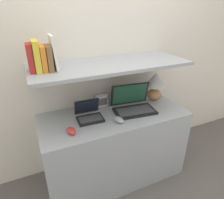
{
  "coord_description": "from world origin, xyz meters",
  "views": [
    {
      "loc": [
        -0.68,
        -1.17,
        1.65
      ],
      "look_at": [
        -0.02,
        0.3,
        0.89
      ],
      "focal_mm": 32.0,
      "sensor_mm": 36.0,
      "label": 1
    }
  ],
  "objects_px": {
    "laptop_large": "(133,105)",
    "router_box": "(102,100)",
    "computer_mouse": "(119,120)",
    "book_yellow": "(36,56)",
    "laptop_small": "(89,115)",
    "table_lamp": "(155,84)",
    "second_mouse": "(71,131)",
    "book_red": "(30,58)",
    "book_orange": "(43,58)",
    "book_white": "(54,53)",
    "book_brown": "(49,58)"
  },
  "relations": [
    {
      "from": "computer_mouse",
      "to": "second_mouse",
      "type": "bearing_deg",
      "value": 179.57
    },
    {
      "from": "book_white",
      "to": "second_mouse",
      "type": "bearing_deg",
      "value": -81.52
    },
    {
      "from": "table_lamp",
      "to": "second_mouse",
      "type": "relative_size",
      "value": 2.51
    },
    {
      "from": "book_orange",
      "to": "computer_mouse",
      "type": "bearing_deg",
      "value": -21.51
    },
    {
      "from": "table_lamp",
      "to": "book_white",
      "type": "distance_m",
      "value": 1.07
    },
    {
      "from": "table_lamp",
      "to": "book_red",
      "type": "height_order",
      "value": "book_red"
    },
    {
      "from": "router_box",
      "to": "book_white",
      "type": "relative_size",
      "value": 0.45
    },
    {
      "from": "book_orange",
      "to": "book_white",
      "type": "relative_size",
      "value": 0.73
    },
    {
      "from": "router_box",
      "to": "book_yellow",
      "type": "bearing_deg",
      "value": -165.18
    },
    {
      "from": "laptop_small",
      "to": "computer_mouse",
      "type": "distance_m",
      "value": 0.27
    },
    {
      "from": "laptop_small",
      "to": "book_red",
      "type": "distance_m",
      "value": 0.67
    },
    {
      "from": "computer_mouse",
      "to": "book_brown",
      "type": "relative_size",
      "value": 0.7
    },
    {
      "from": "laptop_small",
      "to": "computer_mouse",
      "type": "bearing_deg",
      "value": -35.86
    },
    {
      "from": "table_lamp",
      "to": "router_box",
      "type": "relative_size",
      "value": 2.59
    },
    {
      "from": "second_mouse",
      "to": "table_lamp",
      "type": "bearing_deg",
      "value": 14.76
    },
    {
      "from": "computer_mouse",
      "to": "book_orange",
      "type": "distance_m",
      "value": 0.78
    },
    {
      "from": "laptop_large",
      "to": "second_mouse",
      "type": "bearing_deg",
      "value": -167.88
    },
    {
      "from": "laptop_small",
      "to": "computer_mouse",
      "type": "height_order",
      "value": "laptop_small"
    },
    {
      "from": "laptop_small",
      "to": "book_orange",
      "type": "relative_size",
      "value": 1.24
    },
    {
      "from": "table_lamp",
      "to": "book_brown",
      "type": "height_order",
      "value": "book_brown"
    },
    {
      "from": "laptop_small",
      "to": "book_red",
      "type": "relative_size",
      "value": 1.13
    },
    {
      "from": "laptop_small",
      "to": "router_box",
      "type": "bearing_deg",
      "value": 45.08
    },
    {
      "from": "table_lamp",
      "to": "router_box",
      "type": "height_order",
      "value": "table_lamp"
    },
    {
      "from": "router_box",
      "to": "book_red",
      "type": "xyz_separation_m",
      "value": [
        -0.6,
        -0.15,
        0.52
      ]
    },
    {
      "from": "router_box",
      "to": "book_yellow",
      "type": "relative_size",
      "value": 0.51
    },
    {
      "from": "laptop_large",
      "to": "book_brown",
      "type": "bearing_deg",
      "value": 174.48
    },
    {
      "from": "table_lamp",
      "to": "laptop_small",
      "type": "bearing_deg",
      "value": -172.45
    },
    {
      "from": "second_mouse",
      "to": "book_red",
      "type": "bearing_deg",
      "value": 134.16
    },
    {
      "from": "second_mouse",
      "to": "book_white",
      "type": "height_order",
      "value": "book_white"
    },
    {
      "from": "table_lamp",
      "to": "book_red",
      "type": "relative_size",
      "value": 1.44
    },
    {
      "from": "book_red",
      "to": "book_white",
      "type": "xyz_separation_m",
      "value": [
        0.17,
        0.0,
        0.03
      ]
    },
    {
      "from": "computer_mouse",
      "to": "book_brown",
      "type": "bearing_deg",
      "value": 156.8
    },
    {
      "from": "book_orange",
      "to": "book_white",
      "type": "distance_m",
      "value": 0.09
    },
    {
      "from": "laptop_large",
      "to": "book_yellow",
      "type": "height_order",
      "value": "book_yellow"
    },
    {
      "from": "table_lamp",
      "to": "computer_mouse",
      "type": "xyz_separation_m",
      "value": [
        -0.54,
        -0.26,
        -0.16
      ]
    },
    {
      "from": "laptop_large",
      "to": "router_box",
      "type": "bearing_deg",
      "value": 137.79
    },
    {
      "from": "router_box",
      "to": "book_white",
      "type": "xyz_separation_m",
      "value": [
        -0.43,
        -0.15,
        0.54
      ]
    },
    {
      "from": "computer_mouse",
      "to": "book_red",
      "type": "xyz_separation_m",
      "value": [
        -0.61,
        0.21,
        0.55
      ]
    },
    {
      "from": "computer_mouse",
      "to": "book_yellow",
      "type": "xyz_separation_m",
      "value": [
        -0.57,
        0.21,
        0.56
      ]
    },
    {
      "from": "laptop_small",
      "to": "book_yellow",
      "type": "height_order",
      "value": "book_yellow"
    },
    {
      "from": "laptop_large",
      "to": "book_orange",
      "type": "distance_m",
      "value": 0.91
    },
    {
      "from": "book_orange",
      "to": "book_white",
      "type": "xyz_separation_m",
      "value": [
        0.08,
        0.0,
        0.03
      ]
    },
    {
      "from": "book_yellow",
      "to": "book_brown",
      "type": "bearing_deg",
      "value": 0.0
    },
    {
      "from": "book_yellow",
      "to": "book_orange",
      "type": "distance_m",
      "value": 0.05
    },
    {
      "from": "book_red",
      "to": "book_yellow",
      "type": "height_order",
      "value": "book_yellow"
    },
    {
      "from": "router_box",
      "to": "book_brown",
      "type": "distance_m",
      "value": 0.7
    },
    {
      "from": "second_mouse",
      "to": "book_orange",
      "type": "relative_size",
      "value": 0.63
    },
    {
      "from": "table_lamp",
      "to": "computer_mouse",
      "type": "bearing_deg",
      "value": -154.82
    },
    {
      "from": "book_red",
      "to": "router_box",
      "type": "bearing_deg",
      "value": 13.77
    },
    {
      "from": "computer_mouse",
      "to": "book_red",
      "type": "height_order",
      "value": "book_red"
    }
  ]
}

